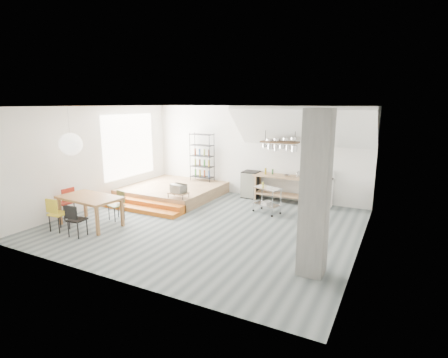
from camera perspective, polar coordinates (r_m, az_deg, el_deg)
The scene contains 26 objects.
floor at distance 9.78m, azimuth -3.08°, elevation -7.35°, with size 8.00×8.00×0.00m, color #4A5456.
wall_back at distance 12.47m, azimuth 5.02°, elevation 4.47°, with size 8.00×0.04×3.20m, color silver.
wall_left at distance 11.89m, azimuth -20.07°, elevation 3.39°, with size 0.04×7.00×3.20m, color silver.
wall_right at distance 8.14m, azimuth 21.87°, elevation -0.55°, with size 0.04×7.00×3.20m, color silver.
ceiling at distance 9.22m, azimuth -3.31°, elevation 11.74°, with size 8.00×7.00×0.02m, color white.
slope_ceiling at distance 11.24m, azimuth 12.52°, elevation 8.25°, with size 4.40×1.80×0.15m, color white.
window_pane at distance 12.90m, azimuth -15.19°, elevation 5.25°, with size 0.02×2.50×2.20m, color white.
platform at distance 12.65m, azimuth -8.29°, elevation -1.97°, with size 3.00×3.00×0.40m, color #8D6746.
step_lower at distance 11.22m, azimuth -14.07°, elevation -4.76°, with size 3.00×0.35×0.13m, color #C86117.
step_upper at distance 11.45m, azimuth -12.94°, elevation -4.01°, with size 3.00×0.35×0.27m, color #C86117.
concrete_column at distance 6.79m, azimuth 14.68°, elevation -2.47°, with size 0.50×0.50×3.20m, color slate.
kitchen_counter at distance 11.95m, azimuth 9.17°, elevation -0.73°, with size 1.80×0.60×0.91m.
stove at distance 11.65m, azimuth 15.71°, elevation -2.12°, with size 0.60×0.60×1.18m.
pot_rack at distance 11.50m, azimuth 9.18°, elevation 5.60°, with size 1.20×0.50×1.43m.
wire_shelving at distance 13.14m, azimuth -3.61°, elevation 3.69°, with size 0.88×0.38×1.80m.
microwave_shelf at distance 10.95m, azimuth -7.45°, elevation -2.29°, with size 0.60×0.40×0.16m.
paper_lantern at distance 10.35m, azimuth -23.74°, elevation 5.24°, with size 0.60×0.60×0.60m, color white.
dining_table at distance 10.13m, azimuth -21.07°, elevation -3.18°, with size 1.78×1.09×0.82m.
chair_mustard at distance 10.05m, azimuth -25.74°, elevation -4.85°, with size 0.43×0.43×0.89m.
chair_black at distance 9.46m, azimuth -23.19°, elevation -5.86°, with size 0.42×0.42×0.83m.
chair_olive at distance 10.48m, azimuth -16.92°, elevation -3.70°, with size 0.46×0.46×0.83m.
chair_red at distance 11.01m, azimuth -24.35°, elevation -3.20°, with size 0.44×0.44×0.93m.
rolling_cart at distance 10.66m, azimuth 7.04°, elevation -2.86°, with size 0.90×0.69×0.80m.
mini_fridge at distance 12.40m, azimuth 4.40°, elevation -0.87°, with size 0.55×0.55×0.94m, color black.
microwave at distance 10.92m, azimuth -7.47°, elevation -1.53°, with size 0.48×0.33×0.27m, color beige.
bowl at distance 11.77m, azimuth 10.19°, elevation 0.58°, with size 0.22×0.22×0.05m, color silver.
Camera 1 is at (4.69, -7.93, 3.28)m, focal length 28.00 mm.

